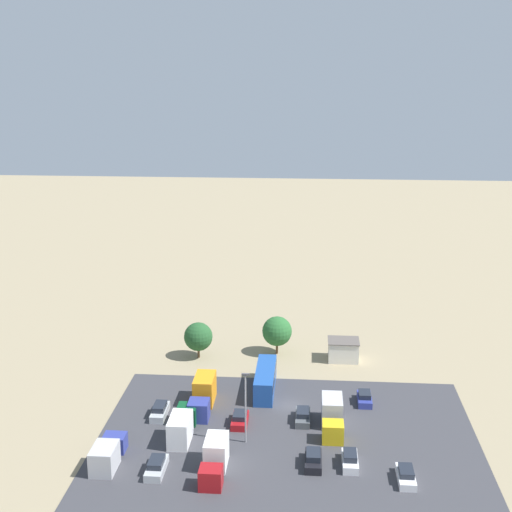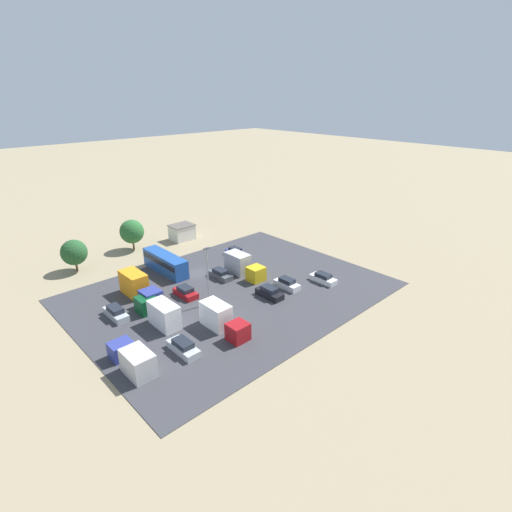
# 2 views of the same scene
# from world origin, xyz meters

# --- Properties ---
(ground_plane) EXTENTS (400.00, 400.00, 0.00)m
(ground_plane) POSITION_xyz_m (0.00, 0.00, 0.00)
(ground_plane) COLOR gray
(parking_lot_surface) EXTENTS (45.50, 34.76, 0.08)m
(parking_lot_surface) POSITION_xyz_m (0.00, 9.02, 0.04)
(parking_lot_surface) COLOR #38383D
(parking_lot_surface) RESTS_ON ground
(shed_building) EXTENTS (4.72, 3.91, 3.18)m
(shed_building) POSITION_xyz_m (-7.61, -16.11, 1.60)
(shed_building) COLOR silver
(shed_building) RESTS_ON ground
(bus) EXTENTS (2.59, 10.43, 3.18)m
(bus) POSITION_xyz_m (3.50, -4.35, 1.79)
(bus) COLOR #1E4C9E
(bus) RESTS_ON ground
(parked_car_0) EXTENTS (1.82, 4.04, 1.54)m
(parked_car_0) POSITION_xyz_m (-9.85, -1.68, 0.72)
(parked_car_0) COLOR navy
(parked_car_0) RESTS_ON ground
(parked_car_1) EXTENTS (1.87, 4.49, 1.63)m
(parked_car_1) POSITION_xyz_m (-3.08, 14.23, 0.76)
(parked_car_1) COLOR black
(parked_car_1) RESTS_ON ground
(parked_car_2) EXTENTS (1.87, 4.72, 1.53)m
(parked_car_2) POSITION_xyz_m (14.10, 16.96, 0.72)
(parked_car_2) COLOR #ADB2B7
(parked_car_2) RESTS_ON ground
(parked_car_3) EXTENTS (1.75, 4.35, 1.61)m
(parked_car_3) POSITION_xyz_m (-7.17, 13.98, 0.75)
(parked_car_3) COLOR silver
(parked_car_3) RESTS_ON ground
(parked_car_4) EXTENTS (1.80, 4.56, 1.52)m
(parked_car_4) POSITION_xyz_m (-1.76, 4.01, 0.71)
(parked_car_4) COLOR #4C5156
(parked_car_4) RESTS_ON ground
(parked_car_5) EXTENTS (1.94, 4.25, 1.51)m
(parked_car_5) POSITION_xyz_m (6.03, 5.41, 0.71)
(parked_car_5) COLOR maroon
(parked_car_5) RESTS_ON ground
(parked_car_6) EXTENTS (1.76, 4.71, 1.60)m
(parked_car_6) POSITION_xyz_m (16.44, 4.01, 0.75)
(parked_car_6) COLOR #ADB2B7
(parked_car_6) RESTS_ON ground
(parked_car_7) EXTENTS (1.81, 4.49, 1.47)m
(parked_car_7) POSITION_xyz_m (-13.02, 16.58, 0.69)
(parked_car_7) COLOR silver
(parked_car_7) RESTS_ON ground
(parked_truck_0) EXTENTS (2.57, 8.77, 3.59)m
(parked_truck_0) POSITION_xyz_m (11.33, 1.01, 1.72)
(parked_truck_0) COLOR navy
(parked_truck_0) RESTS_ON ground
(parked_truck_1) EXTENTS (2.55, 7.85, 3.41)m
(parked_truck_1) POSITION_xyz_m (-5.39, 5.52, 1.64)
(parked_truck_1) COLOR gold
(parked_truck_1) RESTS_ON ground
(parked_truck_2) EXTENTS (2.59, 7.21, 2.81)m
(parked_truck_2) POSITION_xyz_m (19.87, 15.85, 1.36)
(parked_truck_2) COLOR navy
(parked_truck_2) RESTS_ON ground
(parked_truck_3) EXTENTS (2.44, 7.63, 3.28)m
(parked_truck_3) POSITION_xyz_m (7.71, 16.34, 1.58)
(parked_truck_3) COLOR maroon
(parked_truck_3) RESTS_ON ground
(parked_truck_4) EXTENTS (2.43, 8.48, 3.26)m
(parked_truck_4) POSITION_xyz_m (12.64, 9.06, 1.57)
(parked_truck_4) COLOR #0C4723
(parked_truck_4) RESTS_ON ground
(tree_near_shed) EXTENTS (4.60, 4.60, 6.02)m
(tree_near_shed) POSITION_xyz_m (2.57, -17.74, 3.72)
(tree_near_shed) COLOR brown
(tree_near_shed) RESTS_ON ground
(tree_apron_mid) EXTENTS (4.38, 4.38, 5.60)m
(tree_apron_mid) POSITION_xyz_m (14.48, -15.28, 3.41)
(tree_apron_mid) COLOR brown
(tree_apron_mid) RESTS_ON ground
(light_pole_lot_centre) EXTENTS (0.90, 0.28, 8.81)m
(light_pole_lot_centre) POSITION_xyz_m (4.92, 9.79, 4.92)
(light_pole_lot_centre) COLOR gray
(light_pole_lot_centre) RESTS_ON ground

